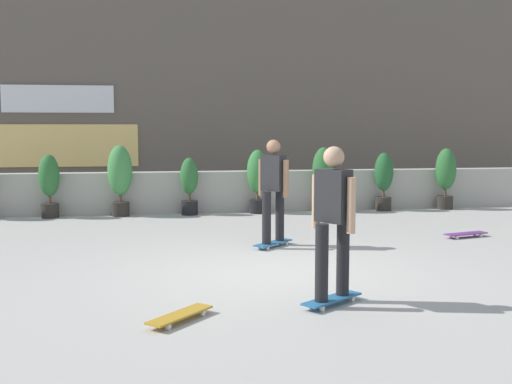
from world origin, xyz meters
The scene contains 14 objects.
ground_plane centered at (0.00, 0.00, 0.00)m, with size 48.00×48.00×0.00m, color #B2AFA8.
planter_wall centered at (0.00, 6.00, 0.45)m, with size 18.00×0.40×0.90m, color #B2ADA3.
building_backdrop centered at (-0.01, 10.00, 3.25)m, with size 20.00×2.08×6.50m.
potted_plant_1 centered at (-3.71, 5.55, 0.74)m, with size 0.43×0.43×1.32m.
potted_plant_2 centered at (-2.27, 5.55, 0.88)m, with size 0.52×0.52×1.51m.
potted_plant_3 centered at (-0.81, 5.55, 0.66)m, with size 0.38×0.38×1.23m.
potted_plant_4 centered at (0.67, 5.55, 0.79)m, with size 0.46×0.46×1.39m.
potted_plant_5 centered at (2.15, 5.55, 0.83)m, with size 0.48×0.48×1.44m.
potted_plant_6 centered at (3.56, 5.55, 0.73)m, with size 0.42×0.42×1.31m.
potted_plant_7 centered at (5.05, 5.55, 0.80)m, with size 0.46×0.46×1.40m.
skater_mid_plaza centered at (0.31, 1.69, 0.94)m, with size 0.71×0.70×1.70m.
skater_far_left centered at (0.33, -1.60, 0.94)m, with size 0.77×0.63×1.70m.
skateboard_near_camera centered at (3.73, 2.01, 0.06)m, with size 0.82×0.39×0.08m.
skateboard_aside centered at (-1.30, -1.92, 0.06)m, with size 0.69×0.73×0.08m.
Camera 1 is at (-1.50, -7.95, 1.91)m, focal length 44.11 mm.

